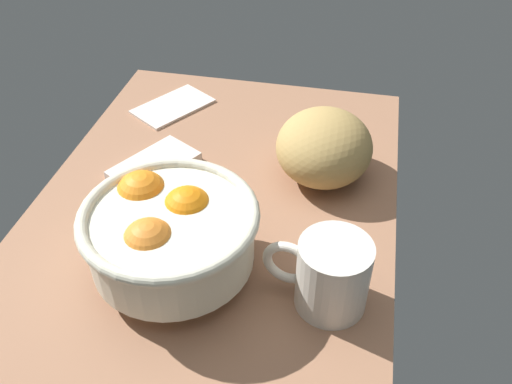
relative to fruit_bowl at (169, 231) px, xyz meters
The scene contains 6 objects.
ground_plane 17.14cm from the fruit_bowl, behind, with size 74.76×54.23×3.00cm, color #96674B.
fruit_bowl is the anchor object (origin of this frame).
bread_loaf 29.74cm from the fruit_bowl, 145.46° to the left, with size 16.48×15.01×10.82cm, color tan.
napkin_folded 41.93cm from the fruit_bowl, 161.32° to the right, with size 14.38×8.53×0.94cm, color silver.
napkin_spare 23.28cm from the fruit_bowl, 153.55° to the right, with size 13.93×7.89×1.50cm, color silver.
mug 20.62cm from the fruit_bowl, 87.07° to the left, with size 8.94×13.45×9.73cm.
Camera 1 is at (60.80, 19.14, 54.87)cm, focal length 38.54 mm.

